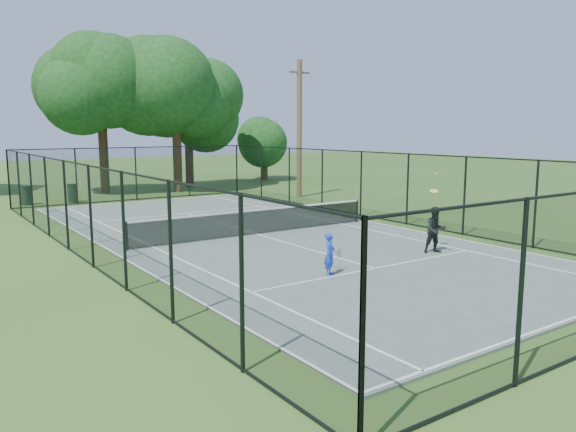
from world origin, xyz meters
TOP-DOWN VIEW (x-y plane):
  - ground at (0.00, 0.00)m, footprint 120.00×120.00m
  - tennis_court at (0.00, 0.00)m, footprint 11.00×24.00m
  - tennis_net at (0.00, 0.00)m, footprint 10.08×0.08m
  - fence at (0.00, 0.00)m, footprint 13.10×26.10m
  - tree_near_left at (-0.36, 17.64)m, footprint 7.26×7.26m
  - tree_near_mid at (3.68, 15.65)m, footprint 6.75×6.75m
  - tree_near_right at (5.52, 17.86)m, footprint 5.60×5.60m
  - tree_far_right at (12.71, 19.60)m, footprint 4.13×4.13m
  - trash_bin_left at (-5.54, 14.32)m, footprint 0.58×0.58m
  - trash_bin_right at (-3.25, 13.97)m, footprint 0.58×0.58m
  - utility_pole at (8.45, 9.00)m, footprint 1.40×0.30m
  - player_blue at (-1.52, -6.24)m, footprint 0.84×0.48m
  - player_black at (3.03, -5.98)m, footprint 0.95×0.94m

SIDE VIEW (x-z plane):
  - ground at x=0.00m, z-range 0.00..0.00m
  - tennis_court at x=0.00m, z-range 0.00..0.06m
  - trash_bin_left at x=-5.54m, z-range 0.01..1.04m
  - trash_bin_right at x=-3.25m, z-range 0.01..1.04m
  - tennis_net at x=0.00m, z-range 0.10..1.05m
  - player_blue at x=-1.52m, z-range 0.06..1.24m
  - player_black at x=3.03m, z-range -0.45..2.06m
  - fence at x=0.00m, z-range 0.00..3.00m
  - tree_far_right at x=12.71m, z-range 0.64..6.10m
  - utility_pole at x=8.45m, z-range 0.06..7.97m
  - tree_near_right at x=5.52m, z-range 1.04..8.77m
  - tree_near_mid at x=3.68m, z-range 1.03..9.86m
  - tree_near_left at x=-0.36m, z-range 1.09..10.56m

